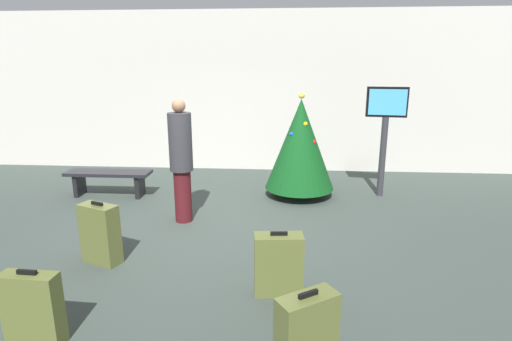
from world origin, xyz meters
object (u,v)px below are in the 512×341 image
Objects in this scene: suitcase_2 at (100,234)px; waiting_bench at (109,177)px; flight_info_kiosk at (385,124)px; suitcase_1 at (307,331)px; holiday_tree at (300,144)px; suitcase_3 at (33,310)px; suitcase_0 at (278,264)px; traveller_0 at (181,159)px.

waiting_bench is at bearing 111.81° from suitcase_2.
flight_info_kiosk is 3.01× the size of suitcase_1.
holiday_tree is at bearing 48.18° from suitcase_2.
suitcase_2 reaches higher than suitcase_1.
suitcase_1 reaches higher than waiting_bench.
holiday_tree is at bearing -174.55° from flight_info_kiosk.
suitcase_3 is (-3.98, -4.51, -1.03)m from flight_info_kiosk.
holiday_tree is 2.73× the size of suitcase_0.
waiting_bench is 4.25m from suitcase_3.
holiday_tree reaches higher than waiting_bench.
suitcase_0 is 0.90× the size of suitcase_2.
flight_info_kiosk is at bearing 48.62° from suitcase_3.
traveller_0 reaches higher than suitcase_1.
traveller_0 is at bearing 127.76° from suitcase_0.
traveller_0 is (-1.86, -1.40, 0.02)m from holiday_tree.
flight_info_kiosk is 1.06× the size of traveller_0.
waiting_bench is at bearing 129.83° from suitcase_1.
traveller_0 is at bearing -155.55° from flight_info_kiosk.
flight_info_kiosk is 2.81× the size of suitcase_3.
traveller_0 is 2.60m from suitcase_0.
suitcase_1 is (1.79, -3.05, -0.70)m from traveller_0.
suitcase_0 is at bearing 103.12° from suitcase_1.
flight_info_kiosk is at bearing 4.62° from waiting_bench.
suitcase_1 is at bearing -50.17° from waiting_bench.
flight_info_kiosk reaches higher than suitcase_3.
suitcase_1 is 0.93× the size of suitcase_3.
suitcase_0 reaches higher than waiting_bench.
waiting_bench is at bearing 146.39° from traveller_0.
flight_info_kiosk is 5.22m from waiting_bench.
suitcase_1 is at bearing -59.67° from traveller_0.
suitcase_3 is at bearing -131.38° from flight_info_kiosk.
traveller_0 is at bearing -143.09° from holiday_tree.
suitcase_1 is (3.49, -4.19, -0.04)m from waiting_bench.
holiday_tree is 1.24× the size of waiting_bench.
traveller_0 is at bearing 120.33° from suitcase_1.
waiting_bench is 1.97× the size of suitcase_2.
flight_info_kiosk is 3.75m from traveller_0.
traveller_0 is at bearing -33.61° from waiting_bench.
suitcase_3 is at bearing -74.56° from waiting_bench.
suitcase_2 reaches higher than suitcase_0.
suitcase_1 is at bearing -76.88° from suitcase_0.
flight_info_kiosk is 4.12m from suitcase_0.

